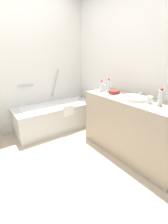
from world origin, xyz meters
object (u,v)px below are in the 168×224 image
Objects in this scene: sink_basin at (135,98)px; amenity_basket at (114,92)px; sink_faucet at (143,95)px; water_bottle_1 at (160,98)px; bathtub at (56,116)px; drinking_glass_0 at (150,100)px; water_bottle_0 at (101,86)px; water_bottle_2 at (108,86)px; drinking_glass_1 at (104,88)px.

amenity_basket is at bearing 89.57° from sink_basin.
water_bottle_1 is at bearing -115.52° from sink_faucet.
drinking_glass_0 is (0.54, -1.69, 0.65)m from bathtub.
amenity_basket is at bearing -79.71° from water_bottle_0.
water_bottle_2 is (-0.17, 0.55, 0.07)m from sink_faucet.
bathtub reaches higher than drinking_glass_0.
water_bottle_2 reaches higher than sink_faucet.
bathtub is 1.76m from sink_faucet.
drinking_glass_1 reaches higher than drinking_glass_0.
amenity_basket is (-0.02, -0.16, -0.08)m from water_bottle_2.
drinking_glass_0 is at bearing -88.28° from sink_basin.
water_bottle_0 is 1.98× the size of drinking_glass_0.
bathtub is 4.76× the size of sink_basin.
drinking_glass_1 is at bearing 102.98° from sink_faucet.
water_bottle_1 is 1.51× the size of amenity_basket.
water_bottle_1 is (0.03, -0.35, 0.08)m from sink_basin.
drinking_glass_0 is 0.90m from drinking_glass_1.
water_bottle_2 is 0.18m from amenity_basket.
drinking_glass_0 is (0.01, -0.22, 0.02)m from sink_basin.
drinking_glass_0 is at bearing -92.11° from drinking_glass_1.
sink_basin is 0.22m from drinking_glass_0.
water_bottle_2 reaches higher than water_bottle_1.
bathtub is at bearing 120.96° from water_bottle_0.
sink_basin is 2.40× the size of amenity_basket.
sink_basin is at bearing -93.37° from drinking_glass_1.
sink_basin is 1.59× the size of water_bottle_1.
bathtub is 1.18m from drinking_glass_1.
water_bottle_1 is 0.74m from amenity_basket.
sink_basin is at bearing -90.43° from amenity_basket.
bathtub reaches higher than amenity_basket.
sink_basin is 0.65m from water_bottle_0.
water_bottle_2 is at bearing 88.77° from drinking_glass_0.
bathtub is at bearing 110.03° from sink_basin.
drinking_glass_0 reaches higher than sink_basin.
amenity_basket is at bearing 92.05° from water_bottle_1.
water_bottle_1 reaches higher than drinking_glass_0.
water_bottle_0 reaches higher than amenity_basket.
sink_faucet is 0.69m from water_bottle_0.
water_bottle_1 is at bearing -89.61° from water_bottle_2.
water_bottle_0 reaches higher than drinking_glass_0.
water_bottle_1 is (-0.17, -0.35, 0.06)m from sink_faucet.
sink_faucet reaches higher than sink_basin.
sink_basin is 0.20m from sink_faucet.
sink_faucet is 0.29m from drinking_glass_0.
water_bottle_0 is 1.00m from water_bottle_1.
sink_faucet is at bearing -69.82° from water_bottle_0.
bathtub is at bearing 116.61° from amenity_basket.
amenity_basket reaches higher than sink_basin.
drinking_glass_0 is (-0.02, -0.77, -0.06)m from water_bottle_2.
water_bottle_0 is 0.86× the size of water_bottle_1.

